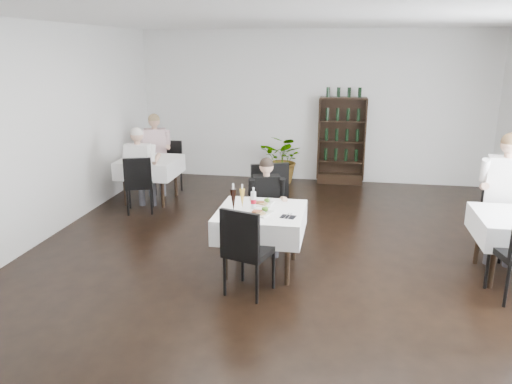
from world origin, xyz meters
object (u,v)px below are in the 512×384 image
(potted_tree, at_px, (284,159))
(diner_main, at_px, (267,198))
(main_table, at_px, (261,222))
(wine_shelf, at_px, (341,142))

(potted_tree, relative_size, diner_main, 0.78)
(main_table, bearing_deg, wine_shelf, 78.22)
(potted_tree, bearing_deg, wine_shelf, 9.59)
(wine_shelf, bearing_deg, main_table, -101.78)
(main_table, height_order, diner_main, diner_main)
(wine_shelf, distance_m, diner_main, 3.82)
(diner_main, bearing_deg, wine_shelf, 75.96)
(wine_shelf, xyz_separation_m, main_table, (-0.90, -4.31, -0.23))
(main_table, distance_m, diner_main, 0.62)
(potted_tree, bearing_deg, main_table, -86.87)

